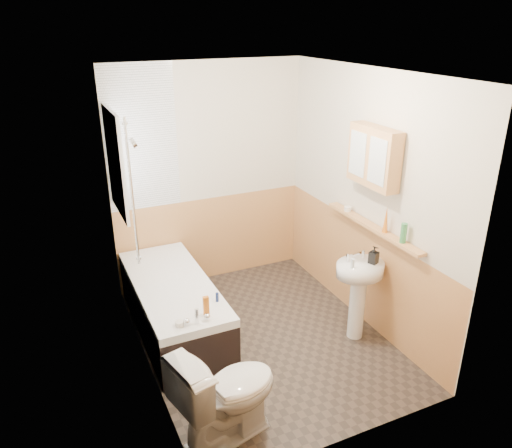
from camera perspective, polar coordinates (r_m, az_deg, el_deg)
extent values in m
plane|color=#2D2520|center=(5.00, 0.74, -12.86)|extent=(2.80, 2.80, 0.00)
plane|color=white|center=(4.09, 0.92, 16.96)|extent=(2.80, 2.80, 0.00)
cube|color=beige|center=(5.63, -5.39, 5.45)|extent=(2.20, 0.02, 2.50)
cube|color=beige|center=(3.31, 11.46, -7.91)|extent=(2.20, 0.02, 2.50)
cube|color=beige|center=(4.08, -13.42, -1.96)|extent=(0.02, 2.80, 2.50)
cube|color=beige|center=(4.94, 12.53, 2.53)|extent=(0.02, 2.80, 2.50)
cube|color=tan|center=(5.23, 11.64, -5.23)|extent=(0.01, 2.80, 1.00)
cube|color=tan|center=(3.75, 10.34, -17.66)|extent=(2.20, 0.01, 1.00)
cube|color=tan|center=(5.87, -5.05, -1.61)|extent=(2.20, 0.01, 1.00)
cube|color=white|center=(4.08, -13.12, -1.91)|extent=(0.01, 2.80, 2.50)
cube|color=white|center=(5.29, -13.01, 9.47)|extent=(0.75, 0.01, 1.50)
cube|color=white|center=(4.84, -15.72, 6.77)|extent=(0.03, 0.79, 0.99)
cube|color=white|center=(4.84, -15.58, 6.79)|extent=(0.01, 0.70, 0.90)
cube|color=white|center=(4.84, -15.57, 6.79)|extent=(0.01, 0.04, 0.90)
cube|color=black|center=(5.07, -9.36, -9.60)|extent=(0.70, 1.73, 0.45)
cube|color=white|center=(4.94, -9.55, -6.99)|extent=(0.70, 1.73, 0.08)
cube|color=white|center=(4.94, -9.54, -7.09)|extent=(0.56, 1.59, 0.04)
cylinder|color=silver|center=(4.25, -6.79, -10.40)|extent=(0.04, 0.04, 0.14)
sphere|color=silver|center=(4.24, -7.95, -10.99)|extent=(0.06, 0.06, 0.06)
sphere|color=silver|center=(4.29, -5.62, -10.48)|extent=(0.06, 0.06, 0.06)
cylinder|color=silver|center=(4.32, -13.99, 3.31)|extent=(0.02, 0.02, 1.30)
cylinder|color=silver|center=(4.55, -13.28, -3.80)|extent=(0.05, 0.05, 0.02)
cylinder|color=silver|center=(4.17, -14.77, 11.08)|extent=(0.05, 0.05, 0.02)
cylinder|color=silver|center=(4.21, -13.87, 9.00)|extent=(0.07, 0.09, 0.09)
imported|color=white|center=(3.80, -3.35, -18.79)|extent=(0.88, 0.63, 0.78)
cylinder|color=white|center=(4.95, 11.44, -9.31)|extent=(0.15, 0.15, 0.65)
ellipsoid|color=white|center=(4.75, 11.83, -5.08)|extent=(0.47, 0.38, 0.13)
cylinder|color=silver|center=(4.72, 10.40, -3.80)|extent=(0.03, 0.03, 0.08)
cylinder|color=silver|center=(4.82, 12.16, -3.38)|extent=(0.03, 0.03, 0.08)
cylinder|color=silver|center=(4.74, 11.44, -3.38)|extent=(0.02, 0.11, 0.09)
cube|color=tan|center=(4.81, 13.16, -0.30)|extent=(0.10, 1.35, 0.03)
cube|color=tan|center=(4.61, 13.34, 7.50)|extent=(0.14, 0.60, 0.54)
cube|color=silver|center=(4.46, 13.70, 6.95)|extent=(0.01, 0.23, 0.40)
cube|color=silver|center=(4.68, 11.55, 7.87)|extent=(0.01, 0.23, 0.40)
cylinder|color=#388447|center=(4.48, 16.51, -1.00)|extent=(0.07, 0.07, 0.18)
cone|color=orange|center=(4.63, 14.64, 0.51)|extent=(0.06, 0.06, 0.25)
cylinder|color=silver|center=(5.10, 10.43, 1.72)|extent=(0.08, 0.08, 0.05)
imported|color=black|center=(4.73, 13.27, -3.96)|extent=(0.14, 0.18, 0.08)
cylinder|color=silver|center=(4.59, 10.99, -4.45)|extent=(0.04, 0.04, 0.09)
cube|color=orange|center=(4.33, -5.73, -9.30)|extent=(0.05, 0.04, 0.18)
cylinder|color=silver|center=(4.26, -8.74, -11.20)|extent=(0.07, 0.07, 0.04)
cylinder|color=navy|center=(4.54, -4.46, -8.34)|extent=(0.03, 0.03, 0.09)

